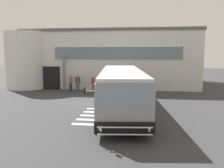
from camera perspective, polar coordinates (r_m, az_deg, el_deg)
The scene contains 9 objects.
ground_plane at distance 18.75m, azimuth -3.74°, elevation -4.28°, with size 80.00×90.00×0.02m, color #353538.
bay_paint_stripes at distance 14.41m, azimuth 0.98°, elevation -7.77°, with size 4.40×3.96×0.01m.
terminal_building at distance 29.91m, azimuth -0.87°, elevation 6.17°, with size 20.71×13.80×6.32m.
entry_support_column at distance 24.79m, azimuth -11.37°, elevation 2.60°, with size 0.28×0.28×3.55m, color slate.
bus_main_foreground at distance 15.63m, azimuth 2.26°, elevation -1.59°, with size 3.83×12.18×2.70m.
passenger_near_column at distance 24.16m, azimuth -9.89°, elevation 0.50°, with size 0.49×0.40×1.68m.
passenger_by_doorway at distance 23.94m, azimuth -8.25°, elevation 0.47°, with size 0.59×0.25×1.68m.
passenger_at_curb_edge at distance 23.03m, azimuth -4.34°, elevation 0.25°, with size 0.57×0.31×1.68m.
safety_bollard_yellow at distance 22.12m, azimuth -1.29°, elevation -1.27°, with size 0.18×0.18×0.90m, color yellow.
Camera 1 is at (3.48, -18.03, 3.76)m, focal length 38.17 mm.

